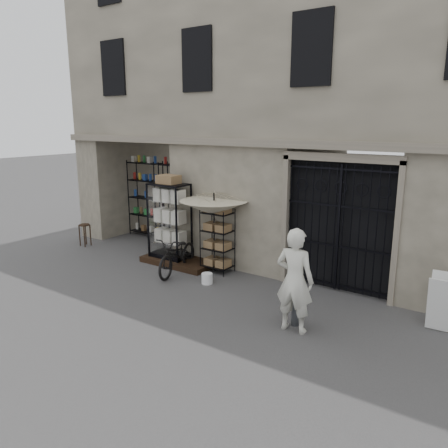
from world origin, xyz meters
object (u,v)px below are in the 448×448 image
Objects in this scene: wire_rack at (217,241)px; white_bucket at (207,278)px; bicycle at (178,273)px; easel_sign at (443,303)px; market_umbrella at (214,204)px; wooden_stool at (85,234)px; display_cabinet at (169,225)px; shopkeeper at (293,330)px; steel_bollard at (296,305)px.

white_bucket is at bearing -79.76° from wire_rack.
easel_sign is (5.99, 0.35, 0.53)m from bicycle.
market_umbrella is 1.86m from white_bucket.
wire_rack is 0.95m from market_umbrella.
wooden_stool is (-4.73, -0.37, -0.44)m from wire_rack.
wire_rack is 0.67× the size of market_umbrella.
bicycle reaches higher than wooden_stool.
white_bucket is (1.79, -0.73, -0.92)m from display_cabinet.
shopkeeper is (2.99, -1.82, -0.80)m from wire_rack.
wooden_stool is 9.95m from easel_sign.
easel_sign is at bearing 30.28° from steel_bollard.
display_cabinet is 1.39m from bicycle.
bicycle is 3.95m from shopkeeper.
bicycle is 3.86m from steel_bollard.
wooden_stool reaches higher than white_bucket.
easel_sign reaches higher than steel_bollard.
white_bucket is at bearing -177.00° from easel_sign.
bicycle is (-1.06, 0.20, -0.13)m from white_bucket.
wire_rack reaches higher than shopkeeper.
display_cabinet is 8.29× the size of white_bucket.
shopkeeper is (0.05, -0.20, -0.41)m from steel_bollard.
white_bucket is at bearing -5.22° from wooden_stool.
shopkeeper is 2.76m from easel_sign.
steel_bollard is at bearing 4.87° from display_cabinet.
bicycle reaches higher than shopkeeper.
wire_rack reaches higher than bicycle.
bicycle is at bearing -20.05° from shopkeeper.
wire_rack is at bearing 151.16° from steel_bollard.
wire_rack is at bearing 109.04° from white_bucket.
wooden_stool is at bearing -151.39° from display_cabinet.
market_umbrella is 3.70m from steel_bollard.
wire_rack is at bearing -33.89° from shopkeeper.
market_umbrella is 1.31× the size of bicycle.
display_cabinet reaches higher than white_bucket.
wire_rack is 6.23× the size of white_bucket.
white_bucket is (0.29, -0.83, -0.67)m from wire_rack.
white_bucket is 4.98m from easel_sign.
white_bucket is 0.14× the size of shopkeeper.
easel_sign is (9.95, 0.08, 0.18)m from wooden_stool.
market_umbrella is 5.47m from easel_sign.
display_cabinet is 6.75m from easel_sign.
display_cabinet is at bearing 130.86° from bicycle.
bicycle is 1.79× the size of easel_sign.
wooden_stool is (-5.02, 0.46, 0.23)m from white_bucket.
market_umbrella reaches higher than wooden_stool.
display_cabinet is 3.22× the size of wooden_stool.
display_cabinet reaches higher than shopkeeper.
market_umbrella is 1.25× the size of shopkeeper.
steel_bollard is (3.05, -1.62, -1.34)m from market_umbrella.
bicycle is at bearing -149.27° from wire_rack.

